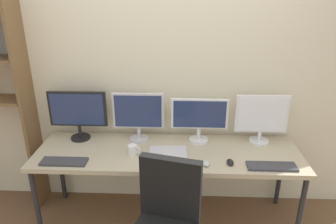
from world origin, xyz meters
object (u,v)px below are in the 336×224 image
(desk, at_px, (168,156))
(monitor_center_left, at_px, (138,114))
(coffee_mug, at_px, (133,150))
(keyboard_right, at_px, (272,166))
(monitor_far_right, at_px, (262,117))
(monitor_center_right, at_px, (199,117))
(mouse_right_side, at_px, (230,162))
(monitor_far_left, at_px, (78,112))
(laptop_closed, at_px, (168,153))
(mouse_left_side, at_px, (206,163))
(keyboard_left, at_px, (64,162))
(keyboard_center, at_px, (166,164))

(desk, relative_size, monitor_center_left, 4.98)
(coffee_mug, bearing_deg, monitor_center_left, 86.72)
(keyboard_right, relative_size, coffee_mug, 3.68)
(monitor_far_right, relative_size, coffee_mug, 4.44)
(monitor_center_right, relative_size, mouse_right_side, 5.35)
(monitor_center_right, xyz_separation_m, monitor_far_right, (0.56, 0.00, 0.01))
(monitor_far_left, xyz_separation_m, monitor_center_left, (0.56, -0.00, -0.01))
(monitor_far_left, relative_size, laptop_closed, 1.66)
(monitor_center_right, bearing_deg, monitor_far_left, 180.00)
(mouse_left_side, bearing_deg, coffee_mug, 167.34)
(mouse_right_side, xyz_separation_m, coffee_mug, (-0.81, 0.11, 0.03))
(monitor_far_right, bearing_deg, coffee_mug, -165.74)
(monitor_center_left, height_order, monitor_center_right, monitor_center_left)
(keyboard_left, bearing_deg, coffee_mug, 15.87)
(monitor_center_right, xyz_separation_m, mouse_left_side, (0.04, -0.43, -0.22))
(keyboard_left, height_order, keyboard_right, same)
(keyboard_left, bearing_deg, monitor_center_left, 38.23)
(keyboard_left, xyz_separation_m, laptop_closed, (0.85, 0.18, 0.00))
(desk, distance_m, laptop_closed, 0.08)
(monitor_far_left, bearing_deg, monitor_far_right, -0.00)
(keyboard_center, bearing_deg, mouse_left_side, 3.05)
(monitor_center_left, distance_m, monitor_far_right, 1.11)
(keyboard_center, distance_m, mouse_right_side, 0.52)
(monitor_far_right, bearing_deg, keyboard_center, -152.11)
(monitor_far_right, height_order, keyboard_left, monitor_far_right)
(monitor_far_right, xyz_separation_m, mouse_left_side, (-0.52, -0.43, -0.23))
(monitor_center_left, distance_m, mouse_right_side, 0.92)
(monitor_center_left, bearing_deg, keyboard_center, -57.79)
(monitor_center_left, relative_size, laptop_closed, 1.45)
(monitor_far_left, distance_m, laptop_closed, 0.92)
(monitor_center_right, height_order, laptop_closed, monitor_center_right)
(keyboard_right, bearing_deg, desk, 164.69)
(monitor_center_left, relative_size, coffee_mug, 4.38)
(monitor_center_left, xyz_separation_m, keyboard_center, (0.28, -0.44, -0.25))
(monitor_far_left, xyz_separation_m, laptop_closed, (0.84, -0.26, -0.26))
(monitor_center_right, bearing_deg, desk, -142.70)
(keyboard_center, relative_size, keyboard_right, 0.96)
(monitor_far_right, bearing_deg, keyboard_right, -89.45)
(desk, xyz_separation_m, keyboard_center, (0.00, -0.23, 0.06))
(monitor_center_left, bearing_deg, monitor_center_right, -0.00)
(keyboard_center, relative_size, mouse_right_side, 3.88)
(monitor_far_left, xyz_separation_m, mouse_right_side, (1.35, -0.40, -0.25))
(desk, distance_m, keyboard_right, 0.87)
(keyboard_right, bearing_deg, monitor_far_right, 90.55)
(coffee_mug, bearing_deg, keyboard_right, -7.77)
(coffee_mug, bearing_deg, desk, 14.28)
(desk, height_order, monitor_center_right, monitor_center_right)
(monitor_center_left, height_order, monitor_far_right, monitor_center_left)
(desk, bearing_deg, monitor_center_left, 142.69)
(monitor_center_left, relative_size, keyboard_left, 1.24)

